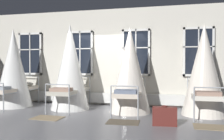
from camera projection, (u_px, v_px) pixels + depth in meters
ground at (99, 110)px, 7.34m from camera, size 20.58×20.58×0.00m
back_wall_with_windows at (108, 57)px, 8.44m from camera, size 11.29×0.10×3.42m
window_bank at (107, 77)px, 8.34m from camera, size 7.12×0.10×2.59m
cot_first at (14, 69)px, 8.01m from camera, size 1.24×1.95×2.66m
cot_second at (70, 67)px, 7.57m from camera, size 1.24×1.94×2.76m
cot_third at (130, 71)px, 7.04m from camera, size 1.24×1.94×2.57m
cot_fourth at (204, 71)px, 6.63m from camera, size 1.24×1.93×2.60m
rug_second at (48, 118)px, 6.25m from camera, size 0.83×0.60×0.01m
rug_third at (123, 122)px, 5.78m from camera, size 0.82×0.59×0.01m
rug_fourth at (212, 127)px, 5.32m from camera, size 0.82×0.59×0.01m
suitcase_dark at (164, 116)px, 5.48m from camera, size 0.57×0.25×0.47m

